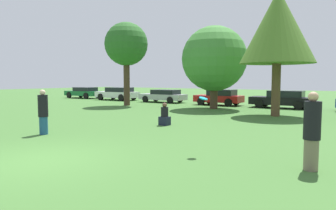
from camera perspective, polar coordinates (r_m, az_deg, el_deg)
name	(u,v)px	position (r m, az deg, el deg)	size (l,w,h in m)	color
ground_plane	(40,160)	(8.72, -22.60, -9.44)	(120.00, 120.00, 0.00)	#3D6B2D
person_thrower	(43,112)	(12.57, -22.16, -1.23)	(0.36, 0.36, 1.71)	navy
person_catcher	(312,131)	(7.74, 25.15, -4.44)	(0.38, 0.38, 1.81)	#726651
frisbee	(203,98)	(8.65, 6.58, 1.22)	(0.24, 0.24, 0.10)	#19B2D8
bystander_sitting	(165,116)	(14.06, -0.64, -2.06)	(0.45, 0.38, 1.04)	#191E33
tree_0	(126,45)	(25.26, -7.75, 11.00)	(3.46, 3.46, 6.66)	#473323
tree_1	(214,59)	(22.30, 8.57, 8.45)	(4.62, 4.62, 5.89)	#473323
tree_2	(278,27)	(18.76, 19.69, 13.48)	(4.15, 4.15, 7.14)	brown
parked_car_green	(84,92)	(36.11, -15.36, 2.30)	(4.54, 1.99, 1.24)	#196633
parked_car_white	(118,93)	(31.87, -9.34, 2.14)	(4.58, 2.16, 1.31)	silver
parked_car_silver	(163,96)	(28.29, -0.87, 1.75)	(4.42, 1.94, 1.17)	#B2B2B7
parked_car_red	(219,97)	(25.49, 9.52, 1.47)	(3.89, 1.90, 1.28)	red
parked_car_black	(282,99)	(24.01, 20.44, 1.03)	(4.40, 1.95, 1.29)	black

